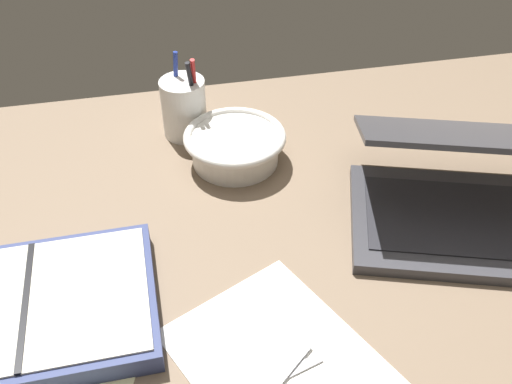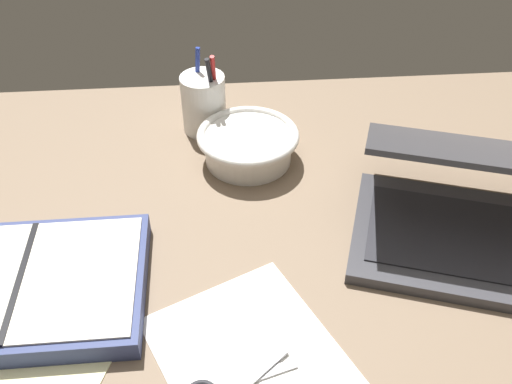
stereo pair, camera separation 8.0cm
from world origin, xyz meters
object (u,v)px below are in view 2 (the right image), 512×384
at_px(bowl, 248,144).
at_px(pen_cup, 204,103).
at_px(laptop, 484,212).
at_px(planner, 23,287).

height_order(bowl, pen_cup, pen_cup).
bearing_deg(pen_cup, bowl, -54.82).
distance_m(bowl, pen_cup, 0.13).
xyz_separation_m(laptop, pen_cup, (-0.39, 0.32, 0.01)).
distance_m(pen_cup, planner, 0.45).
bearing_deg(laptop, planner, -156.32).
bearing_deg(pen_cup, laptop, -39.00).
distance_m(bowl, planner, 0.42).
relative_size(pen_cup, planner, 0.49).
bearing_deg(laptop, pen_cup, 159.37).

